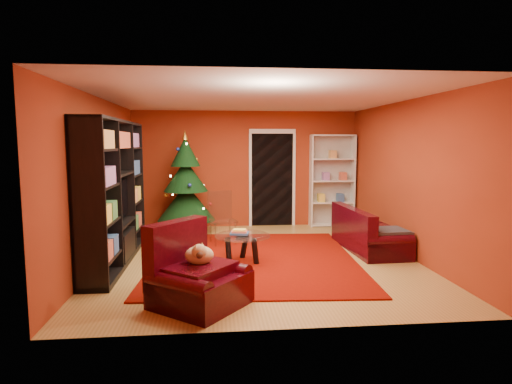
{
  "coord_description": "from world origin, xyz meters",
  "views": [
    {
      "loc": [
        -0.72,
        -6.87,
        1.89
      ],
      "look_at": [
        0.0,
        0.4,
        1.05
      ],
      "focal_mm": 30.0,
      "sensor_mm": 36.0,
      "label": 1
    }
  ],
  "objects": [
    {
      "name": "wall_right",
      "position": [
        2.52,
        0.0,
        1.3
      ],
      "size": [
        0.05,
        5.5,
        2.6
      ],
      "primitive_type": "cube",
      "color": "maroon",
      "rests_on": "ground"
    },
    {
      "name": "media_unit",
      "position": [
        -2.27,
        -0.04,
        1.12
      ],
      "size": [
        0.45,
        2.92,
        2.24
      ],
      "primitive_type": null,
      "rotation": [
        0.0,
        0.0,
        0.0
      ],
      "color": "black",
      "rests_on": "floor"
    },
    {
      "name": "wall_left",
      "position": [
        -2.52,
        0.0,
        1.3
      ],
      "size": [
        0.05,
        5.5,
        2.6
      ],
      "primitive_type": "cube",
      "color": "maroon",
      "rests_on": "ground"
    },
    {
      "name": "wall_back",
      "position": [
        0.0,
        2.77,
        1.3
      ],
      "size": [
        5.0,
        0.05,
        2.6
      ],
      "primitive_type": "cube",
      "color": "maroon",
      "rests_on": "ground"
    },
    {
      "name": "gift_box_green",
      "position": [
        -1.03,
        1.47,
        0.15
      ],
      "size": [
        0.34,
        0.34,
        0.29
      ],
      "primitive_type": "cube",
      "rotation": [
        0.0,
        0.0,
        0.17
      ],
      "color": "#216332",
      "rests_on": "floor"
    },
    {
      "name": "rug",
      "position": [
        -0.07,
        -0.11,
        0.01
      ],
      "size": [
        3.44,
        3.94,
        0.02
      ],
      "primitive_type": "cube",
      "rotation": [
        0.0,
        0.0,
        -0.06
      ],
      "color": "#6D0B01",
      "rests_on": "floor"
    },
    {
      "name": "sofa",
      "position": [
        2.02,
        0.34,
        0.38
      ],
      "size": [
        0.88,
        1.82,
        0.77
      ],
      "primitive_type": null,
      "rotation": [
        0.0,
        0.0,
        1.61
      ],
      "color": "black",
      "rests_on": "rug"
    },
    {
      "name": "dog",
      "position": [
        -0.9,
        -1.94,
        0.58
      ],
      "size": [
        0.48,
        0.5,
        0.26
      ],
      "primitive_type": null,
      "rotation": [
        0.0,
        0.0,
        0.89
      ],
      "color": "#D0BB8D",
      "rests_on": "armchair"
    },
    {
      "name": "white_bookshelf",
      "position": [
        1.95,
        2.57,
        1.03
      ],
      "size": [
        1.0,
        0.38,
        2.13
      ],
      "primitive_type": null,
      "rotation": [
        0.0,
        0.0,
        -0.03
      ],
      "color": "white",
      "rests_on": "floor"
    },
    {
      "name": "armchair",
      "position": [
        -0.89,
        -2.01,
        0.39
      ],
      "size": [
        1.41,
        1.41,
        0.79
      ],
      "primitive_type": null,
      "rotation": [
        0.0,
        0.0,
        0.89
      ],
      "color": "black",
      "rests_on": "rug"
    },
    {
      "name": "floor",
      "position": [
        0.0,
        0.0,
        -0.03
      ],
      "size": [
        5.0,
        5.5,
        0.05
      ],
      "primitive_type": "cube",
      "color": "olive",
      "rests_on": "ground"
    },
    {
      "name": "acrylic_chair",
      "position": [
        -0.57,
        0.97,
        0.45
      ],
      "size": [
        0.57,
        0.6,
        0.9
      ],
      "primitive_type": null,
      "rotation": [
        0.0,
        0.0,
        0.24
      ],
      "color": "#66605B",
      "rests_on": "rug"
    },
    {
      "name": "doorway",
      "position": [
        0.6,
        2.73,
        1.05
      ],
      "size": [
        1.06,
        0.6,
        2.16
      ],
      "primitive_type": null,
      "color": "black",
      "rests_on": "floor"
    },
    {
      "name": "coffee_table",
      "position": [
        -0.28,
        -0.28,
        0.23
      ],
      "size": [
        1.02,
        1.02,
        0.55
      ],
      "primitive_type": null,
      "rotation": [
        0.0,
        0.0,
        -0.18
      ],
      "color": "gray",
      "rests_on": "rug"
    },
    {
      "name": "ceiling",
      "position": [
        0.0,
        0.0,
        2.62
      ],
      "size": [
        5.0,
        5.5,
        0.05
      ],
      "primitive_type": "cube",
      "color": "silver",
      "rests_on": "wall_back"
    },
    {
      "name": "christmas_tree",
      "position": [
        -1.31,
        2.15,
        1.05
      ],
      "size": [
        1.53,
        1.53,
        2.16
      ],
      "primitive_type": null,
      "rotation": [
        0.0,
        0.0,
        -0.31
      ],
      "color": "black",
      "rests_on": "floor"
    },
    {
      "name": "gift_box_teal",
      "position": [
        -1.5,
        1.88,
        0.16
      ],
      "size": [
        0.42,
        0.42,
        0.32
      ],
      "primitive_type": "cube",
      "rotation": [
        0.0,
        0.0,
        -0.39
      ],
      "color": "#1A5F69",
      "rests_on": "floor"
    }
  ]
}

